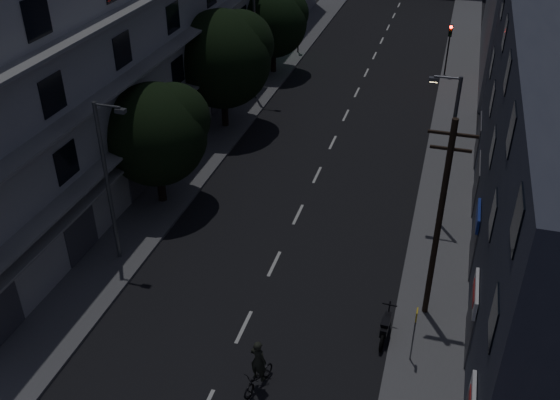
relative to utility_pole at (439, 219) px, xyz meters
The scene contains 17 objects.
ground 17.82m from the utility_pole, 114.87° to the left, with size 160.00×160.00×0.00m, color black.
sidewalk_left 21.94m from the utility_pole, 133.40° to the left, with size 3.00×90.00×0.15m, color #565659.
sidewalk_right 16.28m from the utility_pole, 88.94° to the left, with size 3.00×90.00×0.15m, color #565659.
lane_markings 23.48m from the utility_pole, 108.30° to the left, with size 0.15×60.50×0.01m.
building_left 21.12m from the utility_pole, 155.97° to the left, with size 7.00×36.00×14.00m.
tree_near 15.60m from the utility_pole, 160.25° to the left, with size 5.44×5.44×6.72m.
tree_mid 21.32m from the utility_pole, 133.70° to the left, with size 6.39×6.39×7.86m.
tree_far 30.18m from the utility_pole, 118.90° to the left, with size 5.40×5.40×6.68m.
traffic_signal_far_right 29.44m from the utility_pole, 91.83° to the left, with size 0.28×0.37×4.10m.
traffic_signal_far_left 34.61m from the utility_pole, 113.76° to the left, with size 0.28×0.37×4.10m.
street_lamp_left_near 14.38m from the utility_pole, behind, with size 1.51×0.25×8.00m.
street_lamp_right 7.11m from the utility_pole, 90.31° to the left, with size 1.51×0.25×8.00m.
street_lamp_left_far 24.89m from the utility_pole, 124.63° to the left, with size 1.51×0.25×8.00m.
utility_pole is the anchor object (origin of this frame).
bus_stop_sign 4.24m from the utility_pole, 95.91° to the right, with size 0.06×0.35×2.52m.
motorcycle 4.96m from the utility_pole, 127.26° to the right, with size 0.61×2.11×1.36m.
cyclist 9.07m from the utility_pole, 133.95° to the right, with size 1.13×1.92×2.30m.
Camera 1 is at (6.84, -11.74, 18.32)m, focal length 40.00 mm.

